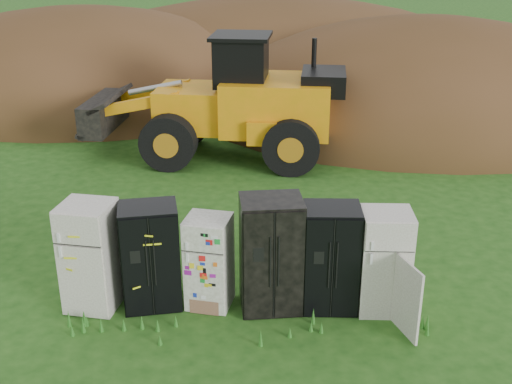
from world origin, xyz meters
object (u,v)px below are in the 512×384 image
at_px(wheel_loader, 210,97).
at_px(fridge_leftmost, 91,256).
at_px(fridge_dark_mid, 271,254).
at_px(fridge_black_side, 150,256).
at_px(fridge_open_door, 384,262).
at_px(fridge_sticker, 209,262).
at_px(fridge_black_right, 331,258).

bearing_deg(wheel_loader, fridge_leftmost, -94.78).
bearing_deg(fridge_dark_mid, fridge_leftmost, 174.10).
bearing_deg(fridge_black_side, wheel_loader, 76.03).
height_order(fridge_dark_mid, fridge_open_door, fridge_dark_mid).
bearing_deg(fridge_leftmost, fridge_black_side, 13.01).
relative_size(fridge_black_side, fridge_sticker, 1.13).
relative_size(fridge_leftmost, fridge_sticker, 1.16).
xyz_separation_m(fridge_sticker, fridge_open_door, (2.89, -0.08, 0.08)).
relative_size(fridge_dark_mid, fridge_black_right, 1.08).
relative_size(fridge_black_side, fridge_dark_mid, 0.92).
bearing_deg(wheel_loader, fridge_sticker, -80.30).
bearing_deg(fridge_black_side, fridge_sticker, -10.53).
distance_m(fridge_black_right, fridge_open_door, 0.88).
height_order(fridge_sticker, fridge_black_right, fridge_black_right).
distance_m(fridge_sticker, fridge_black_right, 2.02).
relative_size(fridge_leftmost, wheel_loader, 0.27).
bearing_deg(fridge_black_side, fridge_black_right, -11.26).
bearing_deg(fridge_sticker, wheel_loader, 105.68).
relative_size(fridge_leftmost, fridge_black_side, 1.03).
bearing_deg(fridge_black_right, fridge_leftmost, -179.00).
bearing_deg(fridge_dark_mid, fridge_black_right, -4.93).
xyz_separation_m(fridge_black_side, fridge_sticker, (0.97, 0.01, -0.10)).
distance_m(fridge_open_door, wheel_loader, 8.49).
relative_size(fridge_black_right, fridge_open_door, 1.03).
distance_m(fridge_sticker, wheel_loader, 7.69).
bearing_deg(fridge_black_right, fridge_dark_mid, -178.27).
xyz_separation_m(fridge_black_right, fridge_open_door, (0.87, -0.07, -0.02)).
relative_size(fridge_black_side, fridge_open_door, 1.02).
distance_m(fridge_black_side, wheel_loader, 7.67).
height_order(fridge_sticker, fridge_open_door, fridge_open_door).
distance_m(fridge_black_side, fridge_dark_mid, 2.01).
distance_m(fridge_dark_mid, fridge_black_right, 0.99).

